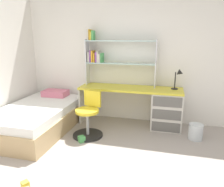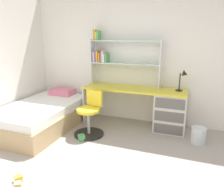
# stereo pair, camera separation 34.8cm
# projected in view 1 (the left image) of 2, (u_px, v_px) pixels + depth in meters

# --- Properties ---
(room_shell) EXTENTS (5.50, 6.08, 2.60)m
(room_shell) POSITION_uv_depth(u_px,v_px,m) (45.00, 62.00, 3.29)
(room_shell) COLOR white
(room_shell) RESTS_ON ground_plane
(desk) EXTENTS (1.94, 0.54, 0.74)m
(desk) POSITION_uv_depth(u_px,v_px,m) (157.00, 106.00, 4.08)
(desk) COLOR gold
(desk) RESTS_ON ground_plane
(bookshelf_hutch) EXTENTS (1.38, 0.22, 1.08)m
(bookshelf_hutch) POSITION_uv_depth(u_px,v_px,m) (111.00, 54.00, 4.21)
(bookshelf_hutch) COLOR silver
(bookshelf_hutch) RESTS_ON desk
(desk_lamp) EXTENTS (0.20, 0.17, 0.38)m
(desk_lamp) POSITION_uv_depth(u_px,v_px,m) (179.00, 76.00, 3.89)
(desk_lamp) COLOR black
(desk_lamp) RESTS_ON desk
(swivel_chair) EXTENTS (0.52, 0.52, 0.77)m
(swivel_chair) POSITION_uv_depth(u_px,v_px,m) (88.00, 119.00, 3.75)
(swivel_chair) COLOR black
(swivel_chair) RESTS_ON ground_plane
(bed_platform) EXTENTS (1.16, 1.92, 0.58)m
(bed_platform) POSITION_uv_depth(u_px,v_px,m) (38.00, 118.00, 4.00)
(bed_platform) COLOR tan
(bed_platform) RESTS_ON ground_plane
(waste_bin) EXTENTS (0.24, 0.24, 0.26)m
(waste_bin) POSITION_uv_depth(u_px,v_px,m) (196.00, 132.00, 3.65)
(waste_bin) COLOR silver
(waste_bin) RESTS_ON ground_plane
(toy_block_green_0) EXTENTS (0.14, 0.14, 0.10)m
(toy_block_green_0) POSITION_uv_depth(u_px,v_px,m) (82.00, 139.00, 3.57)
(toy_block_green_0) COLOR #479E51
(toy_block_green_0) RESTS_ON ground_plane
(toy_block_yellow_2) EXTENTS (0.11, 0.11, 0.08)m
(toy_block_yellow_2) POSITION_uv_depth(u_px,v_px,m) (25.00, 185.00, 2.49)
(toy_block_yellow_2) COLOR gold
(toy_block_yellow_2) RESTS_ON ground_plane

